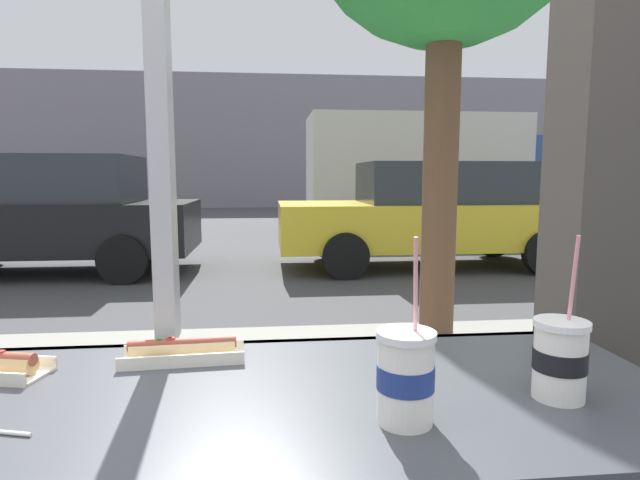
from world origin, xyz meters
name	(u,v)px	position (x,y,z in m)	size (l,w,h in m)	color
ground_plane	(254,254)	(0.00, 8.00, 0.00)	(60.00, 60.00, 0.00)	#424244
sidewalk_strip	(226,412)	(0.00, 1.60, 0.07)	(16.00, 2.80, 0.14)	gray
building_facade_far	(262,142)	(0.00, 22.50, 2.91)	(28.00, 1.20, 5.82)	gray
soda_cup_left	(560,358)	(0.78, -0.35, 1.07)	(0.10, 0.10, 0.30)	silver
soda_cup_right	(406,375)	(0.47, -0.42, 1.07)	(0.10, 0.10, 0.31)	white
hotdog_tray_far	(183,351)	(0.06, -0.09, 1.02)	(0.27, 0.11, 0.05)	silver
parked_car_black	(48,214)	(-2.87, 6.47, 0.86)	(4.17, 1.93, 1.69)	black
parked_car_yellow	(432,213)	(2.77, 6.47, 0.82)	(4.60, 1.90, 1.60)	gold
box_truck	(442,169)	(4.60, 11.40, 1.57)	(6.92, 2.44, 2.85)	beige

